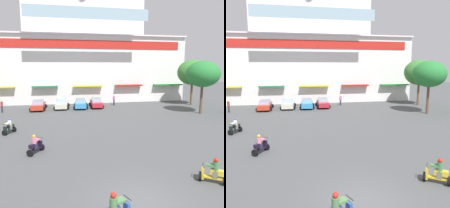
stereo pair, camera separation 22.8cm
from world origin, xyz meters
The scene contains 13 objects.
ground_plane centered at (0.00, 13.00, 0.00)m, with size 128.00×128.00×0.00m, color #4E5152.
colonial_building centered at (0.00, 35.84, 9.52)m, with size 36.51×16.10×22.46m.
plaza_tree_1 centered at (17.04, 24.83, 5.47)m, with size 5.01×4.46×7.57m.
plaza_tree_3 centered at (14.68, 18.24, 5.42)m, with size 4.41×4.57×7.21m.
parked_car_0 centered at (-7.71, 25.30, 0.73)m, with size 2.36×4.43×1.43m.
parked_car_1 centered at (-4.30, 25.78, 0.78)m, with size 2.44×4.49×1.56m.
parked_car_2 centered at (-1.39, 25.57, 0.73)m, with size 2.44×4.43×1.42m.
parked_car_3 centered at (1.08, 25.84, 0.74)m, with size 2.25×4.47×1.47m.
scooter_rider_0 centered at (-8.91, 13.07, 0.63)m, with size 1.13×1.48×1.53m.
scooter_rider_1 centered at (4.59, 0.96, 0.60)m, with size 1.44×1.23×1.48m.
scooter_rider_5 centered at (-5.72, 7.32, 0.61)m, with size 1.19×1.53×1.48m.
pedestrian_1 centered at (4.24, 27.07, 0.97)m, with size 0.50×0.50×1.71m.
pedestrian_2 centered at (-12.48, 24.00, 1.00)m, with size 0.36×0.36×1.75m.
Camera 1 is at (-3.13, -9.41, 6.40)m, focal length 36.01 mm.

